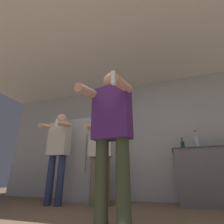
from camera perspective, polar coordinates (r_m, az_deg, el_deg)
wall_back at (r=3.95m, az=8.87°, el=-8.16°), size 7.00×0.06×2.55m
ceiling_slab at (r=3.31m, az=3.04°, el=19.62°), size 7.00×3.19×0.05m
refrigerator at (r=3.89m, az=-8.92°, el=-14.97°), size 0.63×0.71×1.61m
counter at (r=3.53m, az=30.44°, el=-17.68°), size 1.23×0.63×0.91m
bottle_green_wine at (r=3.59m, az=26.02°, el=-8.76°), size 0.09×0.09×0.35m
bottle_short_whiskey at (r=3.56m, az=22.09°, el=-10.08°), size 0.07×0.07×0.24m
person_woman_foreground at (r=1.95m, az=-0.19°, el=-4.94°), size 0.56×0.57×1.66m
person_man_side at (r=3.41m, az=-17.15°, el=-11.10°), size 0.46×0.49×1.61m
person_spectator_back at (r=3.20m, az=-3.71°, el=-11.94°), size 0.50×0.51×1.57m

